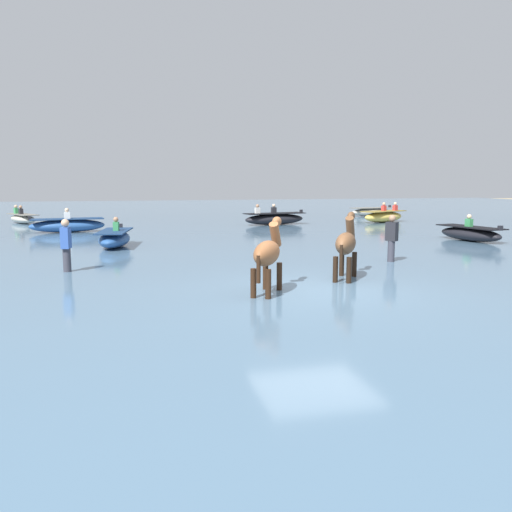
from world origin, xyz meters
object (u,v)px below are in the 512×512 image
person_wading_close (66,249)px  horse_lead_bay (346,245)px  boat_distant_east (384,216)px  boat_far_inshore (23,218)px  boat_far_offshore (274,219)px  boat_near_port (372,212)px  boat_mid_channel (67,225)px  boat_near_starboard (470,234)px  boat_distant_west (115,239)px  horse_trailing_chestnut (268,255)px  person_onlooker_left (391,241)px

person_wading_close → horse_lead_bay: bearing=-22.2°
boat_distant_east → person_wading_close: size_ratio=1.96×
horse_lead_bay → person_wading_close: (-6.53, 2.66, -0.22)m
boat_far_inshore → boat_far_offshore: bearing=-18.2°
boat_near_port → person_wading_close: bearing=-134.0°
boat_mid_channel → boat_near_starboard: bearing=-25.9°
boat_mid_channel → boat_distant_west: (2.17, -6.20, -0.02)m
boat_distant_west → boat_near_starboard: bearing=-5.8°
horse_trailing_chestnut → boat_distant_east: size_ratio=0.57×
horse_trailing_chestnut → boat_mid_channel: bearing=109.7°
horse_lead_bay → boat_near_starboard: (8.01, 6.31, -0.52)m
horse_trailing_chestnut → boat_mid_channel: (-5.36, 15.00, -0.48)m
boat_far_inshore → person_onlooker_left: 21.93m
boat_mid_channel → boat_distant_east: 16.94m
horse_lead_bay → person_onlooker_left: (2.38, 2.20, -0.22)m
boat_far_inshore → boat_near_port: bearing=2.4°
horse_trailing_chestnut → person_onlooker_left: (4.61, 3.31, -0.21)m
horse_lead_bay → boat_mid_channel: bearing=118.7°
horse_lead_bay → boat_far_offshore: 15.83m
boat_mid_channel → boat_near_port: size_ratio=1.09×
boat_distant_east → person_wading_close: person_wading_close is taller
boat_distant_west → boat_far_inshore: bearing=112.6°
boat_distant_east → boat_mid_channel: bearing=-173.6°
boat_far_offshore → boat_near_starboard: bearing=-60.4°
horse_trailing_chestnut → boat_near_port: 25.62m
boat_distant_west → boat_far_offshore: bearing=44.1°
boat_mid_channel → person_wading_close: 11.27m
boat_far_offshore → boat_distant_east: 6.51m
boat_far_inshore → horse_trailing_chestnut: bearing=-68.5°
boat_near_starboard → boat_distant_west: (-13.42, 1.37, 0.01)m
horse_trailing_chestnut → boat_far_inshore: horse_trailing_chestnut is taller
boat_far_offshore → boat_mid_channel: bearing=-170.6°
boat_mid_channel → boat_distant_west: bearing=-70.7°
boat_near_port → boat_near_starboard: (-3.00, -14.51, 0.00)m
horse_trailing_chestnut → boat_near_starboard: horse_trailing_chestnut is taller
boat_near_port → boat_distant_west: (-16.42, -13.14, 0.01)m
boat_near_starboard → person_wading_close: bearing=-165.9°
boat_near_port → boat_far_offshore: 9.79m
boat_mid_channel → person_wading_close: bearing=-84.6°
boat_distant_west → boat_mid_channel: bearing=109.3°
boat_near_starboard → boat_far_inshore: (-18.52, 13.62, -0.02)m
horse_trailing_chestnut → boat_near_port: (13.23, 21.94, -0.52)m
person_wading_close → boat_mid_channel: bearing=95.4°
boat_distant_west → person_onlooker_left: person_onlooker_left is taller
boat_mid_channel → boat_far_inshore: boat_mid_channel is taller
boat_near_starboard → boat_far_offshore: 10.66m
person_wading_close → boat_near_port: bearing=46.0°
boat_mid_channel → boat_distant_west: 6.57m
boat_far_offshore → boat_far_inshore: bearing=161.8°
boat_far_inshore → boat_distant_east: boat_distant_east is taller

